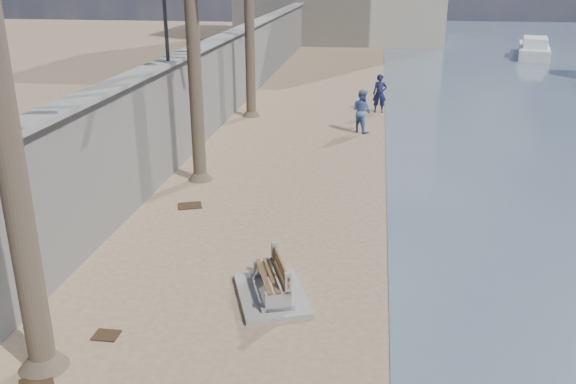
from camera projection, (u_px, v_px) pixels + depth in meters
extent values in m
cube|color=gray|center=(226.00, 77.00, 27.55)|extent=(0.45, 70.00, 3.50)
cube|color=gray|center=(225.00, 36.00, 26.93)|extent=(0.80, 70.00, 0.12)
cube|color=gray|center=(272.00, 295.00, 12.60)|extent=(1.93, 2.30, 0.11)
cylinder|color=brown|center=(0.00, 100.00, 8.81)|extent=(0.44, 0.44, 9.23)
cylinder|color=brown|center=(194.00, 53.00, 18.20)|extent=(0.42, 0.42, 8.03)
cylinder|color=brown|center=(249.00, 15.00, 26.40)|extent=(0.44, 0.44, 8.92)
imported|color=#161B3C|center=(380.00, 91.00, 28.30)|extent=(0.74, 0.51, 2.04)
imported|color=#4F68A3|center=(362.00, 109.00, 24.92)|extent=(1.19, 1.17, 1.96)
cube|color=#382616|center=(190.00, 206.00, 17.41)|extent=(0.80, 0.72, 0.03)
cube|color=#382616|center=(106.00, 335.00, 11.28)|extent=(0.47, 0.37, 0.03)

